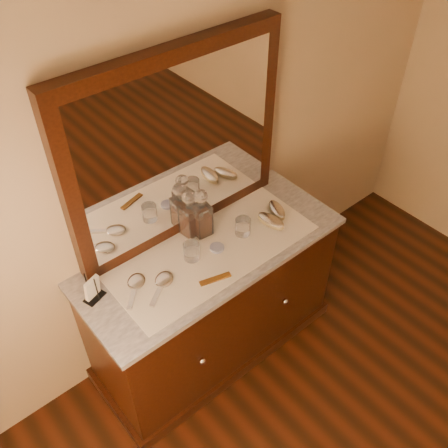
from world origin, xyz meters
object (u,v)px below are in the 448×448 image
Objects in this scene: brush_near at (271,221)px; brush_far at (277,210)px; decanter_left at (190,218)px; hand_mirror_outer at (136,284)px; decanter_right at (202,217)px; comb at (215,279)px; napkin_rack at (93,289)px; mirror_frame at (178,148)px; pin_dish at (217,248)px; dresser_cabinet at (213,302)px; hand_mirror_inner at (163,282)px.

brush_near is 1.04× the size of brush_far.
decanter_left is 0.45m from hand_mirror_outer.
decanter_right is 1.46× the size of hand_mirror_outer.
comb is 0.95× the size of brush_far.
napkin_rack is 0.62m from decanter_left.
mirror_frame is at bearing 90.40° from comb.
pin_dish is 0.43× the size of brush_near.
dresser_cabinet is 0.60m from brush_near.
brush_near is at bearing -40.09° from mirror_frame.
decanter_left reaches higher than hand_mirror_outer.
decanter_left is (0.11, 0.34, 0.10)m from comb.
mirror_frame reaches higher than decanter_left.
decanter_right is (0.16, 0.30, 0.11)m from comb.
decanter_right is 0.45m from brush_far.
napkin_rack is at bearing 154.95° from hand_mirror_inner.
napkin_rack is 0.89× the size of brush_far.
dresser_cabinet is 0.97m from mirror_frame.
decanter_right reaches higher than brush_near.
hand_mirror_outer reaches higher than dresser_cabinet.
pin_dish is 0.21m from decanter_left.
pin_dish is 0.43m from brush_far.
mirror_frame is 4.17× the size of decanter_right.
pin_dish is (0.02, -0.26, -0.49)m from mirror_frame.
brush_far is at bearing -30.01° from mirror_frame.
hand_mirror_inner is at bearing -34.03° from hand_mirror_outer.
mirror_frame is 5.59× the size of hand_mirror_inner.
hand_mirror_outer reaches higher than pin_dish.
mirror_frame is 7.48× the size of comb.
pin_dish is 0.27× the size of decanter_left.
dresser_cabinet is 0.81m from napkin_rack.
brush_far is (0.41, -0.14, -0.09)m from decanter_right.
decanter_right is at bearing 78.71° from comb.
decanter_right reaches higher than hand_mirror_outer.
mirror_frame is (0.00, 0.25, 0.94)m from dresser_cabinet.
decanter_left reaches higher than dresser_cabinet.
comb is 0.75× the size of hand_mirror_inner.
dresser_cabinet is 9.29× the size of napkin_rack.
decanter_left is (-0.01, 0.17, 0.55)m from dresser_cabinet.
decanter_right reaches higher than comb.
pin_dish is at bearing -10.86° from napkin_rack.
napkin_rack is at bearing -167.37° from mirror_frame.
dresser_cabinet is 0.49m from comb.
dresser_cabinet is 0.57m from decanter_right.
decanter_left is (-0.03, 0.18, 0.10)m from pin_dish.
pin_dish is at bearing -80.05° from decanter_left.
decanter_right reaches higher than decanter_left.
mirror_frame is at bearing 139.91° from brush_near.
hand_mirror_inner is at bearing -139.75° from mirror_frame.
hand_mirror_outer is (-0.47, -0.08, -0.10)m from decanter_right.
napkin_rack is at bearing 170.36° from brush_near.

